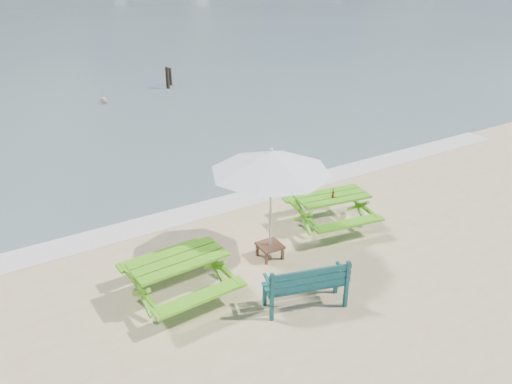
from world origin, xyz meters
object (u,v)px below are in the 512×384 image
park_bench (305,293)px  beer_bottle (333,195)px  picnic_table_left (180,278)px  patio_umbrella (271,162)px  side_table (270,251)px  swimmer (105,114)px  picnic_table_right (331,211)px

park_bench → beer_bottle: bearing=41.4°
picnic_table_left → patio_umbrella: size_ratio=0.79×
side_table → beer_bottle: (1.96, 0.31, 0.73)m
swimmer → beer_bottle: bearing=-84.7°
side_table → beer_bottle: bearing=9.0°
picnic_table_left → park_bench: 2.38m
picnic_table_right → side_table: size_ratio=4.19×
picnic_table_right → patio_umbrella: patio_umbrella is taller
side_table → picnic_table_right: bearing=11.4°
side_table → patio_umbrella: size_ratio=0.20×
picnic_table_left → swimmer: size_ratio=1.29×
beer_bottle → patio_umbrella: bearing=-171.0°
patio_umbrella → side_table: bearing=90.0°
side_table → swimmer: (0.64, 14.56, -0.67)m
picnic_table_right → side_table: 2.08m
picnic_table_right → park_bench: 3.21m
beer_bottle → park_bench: bearing=-138.6°
picnic_table_left → patio_umbrella: patio_umbrella is taller
swimmer → picnic_table_left: bearing=-100.9°
park_bench → side_table: (0.36, 1.74, -0.12)m
picnic_table_right → beer_bottle: size_ratio=9.69×
park_bench → patio_umbrella: 2.64m
patio_umbrella → picnic_table_right: bearing=11.4°
patio_umbrella → swimmer: 14.83m
park_bench → picnic_table_right: bearing=41.9°
patio_umbrella → picnic_table_left: bearing=-173.8°
picnic_table_left → side_table: 2.24m
patio_umbrella → swimmer: bearing=87.5°
swimmer → park_bench: bearing=-93.5°
picnic_table_left → side_table: bearing=6.2°
side_table → patio_umbrella: patio_umbrella is taller
picnic_table_left → patio_umbrella: 2.88m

